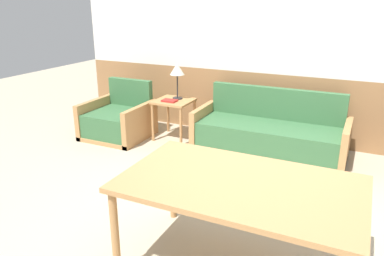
# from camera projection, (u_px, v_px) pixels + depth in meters

# --- Properties ---
(ground_plane) EXTENTS (16.00, 16.00, 0.00)m
(ground_plane) POSITION_uv_depth(u_px,v_px,m) (237.00, 237.00, 3.32)
(ground_plane) COLOR #B2A58C
(wall_back) EXTENTS (7.20, 0.06, 2.70)m
(wall_back) POSITION_uv_depth(u_px,v_px,m) (304.00, 50.00, 5.13)
(wall_back) COLOR #996B42
(wall_back) RESTS_ON ground_plane
(couch) EXTENTS (2.03, 0.77, 0.85)m
(couch) POSITION_uv_depth(u_px,v_px,m) (269.00, 135.00, 5.09)
(couch) COLOR #B27F4C
(couch) RESTS_ON ground_plane
(armchair) EXTENTS (0.91, 0.86, 0.83)m
(armchair) POSITION_uv_depth(u_px,v_px,m) (118.00, 121.00, 5.70)
(armchair) COLOR #B27F4C
(armchair) RESTS_ON ground_plane
(side_table) EXTENTS (0.53, 0.53, 0.60)m
(side_table) POSITION_uv_depth(u_px,v_px,m) (174.00, 107.00, 5.55)
(side_table) COLOR #B27F4C
(side_table) RESTS_ON ground_plane
(table_lamp) EXTENTS (0.21, 0.21, 0.53)m
(table_lamp) POSITION_uv_depth(u_px,v_px,m) (177.00, 71.00, 5.45)
(table_lamp) COLOR #262628
(table_lamp) RESTS_ON side_table
(book_stack) EXTENTS (0.21, 0.15, 0.02)m
(book_stack) POSITION_uv_depth(u_px,v_px,m) (170.00, 101.00, 5.44)
(book_stack) COLOR #B22823
(book_stack) RESTS_ON side_table
(dining_table) EXTENTS (1.72, 1.02, 0.76)m
(dining_table) POSITION_uv_depth(u_px,v_px,m) (240.00, 190.00, 2.71)
(dining_table) COLOR #B27F4C
(dining_table) RESTS_ON ground_plane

